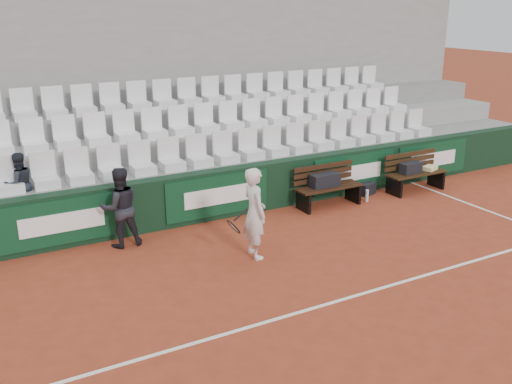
% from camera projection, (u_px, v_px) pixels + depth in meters
% --- Properties ---
extents(ground, '(80.00, 80.00, 0.00)m').
position_uv_depth(ground, '(341.00, 300.00, 8.38)').
color(ground, '#943821').
rests_on(ground, ground).
extents(court_baseline, '(18.00, 0.06, 0.01)m').
position_uv_depth(court_baseline, '(341.00, 300.00, 8.38)').
color(court_baseline, white).
rests_on(court_baseline, ground).
extents(back_barrier, '(18.00, 0.34, 1.00)m').
position_uv_depth(back_barrier, '(227.00, 192.00, 11.58)').
color(back_barrier, black).
rests_on(back_barrier, ground).
extents(grandstand_tier_front, '(18.00, 0.95, 1.00)m').
position_uv_depth(grandstand_tier_front, '(211.00, 185.00, 12.07)').
color(grandstand_tier_front, gray).
rests_on(grandstand_tier_front, ground).
extents(grandstand_tier_mid, '(18.00, 0.95, 1.45)m').
position_uv_depth(grandstand_tier_mid, '(193.00, 164.00, 12.79)').
color(grandstand_tier_mid, '#979794').
rests_on(grandstand_tier_mid, ground).
extents(grandstand_tier_back, '(18.00, 0.95, 1.90)m').
position_uv_depth(grandstand_tier_back, '(177.00, 145.00, 13.51)').
color(grandstand_tier_back, gray).
rests_on(grandstand_tier_back, ground).
extents(grandstand_rear_wall, '(18.00, 0.30, 4.40)m').
position_uv_depth(grandstand_rear_wall, '(165.00, 89.00, 13.64)').
color(grandstand_rear_wall, gray).
rests_on(grandstand_rear_wall, ground).
extents(seat_row_front, '(11.90, 0.44, 0.63)m').
position_uv_depth(seat_row_front, '(213.00, 149.00, 11.67)').
color(seat_row_front, white).
rests_on(seat_row_front, grandstand_tier_front).
extents(seat_row_mid, '(11.90, 0.44, 0.63)m').
position_uv_depth(seat_row_mid, '(194.00, 119.00, 12.32)').
color(seat_row_mid, white).
rests_on(seat_row_mid, grandstand_tier_mid).
extents(seat_row_back, '(11.90, 0.44, 0.63)m').
position_uv_depth(seat_row_back, '(177.00, 93.00, 12.97)').
color(seat_row_back, white).
rests_on(seat_row_back, grandstand_tier_back).
extents(bench_left, '(1.50, 0.56, 0.45)m').
position_uv_depth(bench_left, '(329.00, 196.00, 12.20)').
color(bench_left, black).
rests_on(bench_left, ground).
extents(bench_right, '(1.50, 0.56, 0.45)m').
position_uv_depth(bench_right, '(416.00, 182.00, 13.19)').
color(bench_right, '#321E0F').
rests_on(bench_right, ground).
extents(sports_bag_left, '(0.64, 0.28, 0.27)m').
position_uv_depth(sports_bag_left, '(325.00, 180.00, 12.08)').
color(sports_bag_left, black).
rests_on(sports_bag_left, bench_left).
extents(sports_bag_right, '(0.54, 0.28, 0.24)m').
position_uv_depth(sports_bag_right, '(411.00, 168.00, 13.04)').
color(sports_bag_right, black).
rests_on(sports_bag_right, bench_right).
extents(towel, '(0.39, 0.33, 0.09)m').
position_uv_depth(towel, '(430.00, 168.00, 13.30)').
color(towel, beige).
rests_on(towel, bench_right).
extents(sports_bag_ground, '(0.49, 0.37, 0.26)m').
position_uv_depth(sports_bag_ground, '(366.00, 189.00, 13.00)').
color(sports_bag_ground, black).
rests_on(sports_bag_ground, ground).
extents(water_bottle_near, '(0.07, 0.07, 0.23)m').
position_uv_depth(water_bottle_near, '(310.00, 206.00, 11.94)').
color(water_bottle_near, '#AFC0C6').
rests_on(water_bottle_near, ground).
extents(water_bottle_far, '(0.07, 0.07, 0.27)m').
position_uv_depth(water_bottle_far, '(367.00, 196.00, 12.52)').
color(water_bottle_far, silver).
rests_on(water_bottle_far, ground).
extents(tennis_player, '(0.70, 0.60, 1.58)m').
position_uv_depth(tennis_player, '(254.00, 213.00, 9.60)').
color(tennis_player, silver).
rests_on(tennis_player, ground).
extents(ball_kid, '(0.72, 0.56, 1.46)m').
position_uv_depth(ball_kid, '(120.00, 207.00, 10.05)').
color(ball_kid, black).
rests_on(ball_kid, ground).
extents(spectator_c, '(0.64, 0.55, 1.14)m').
position_uv_depth(spectator_c, '(16.00, 159.00, 9.93)').
color(spectator_c, '#1C212B').
rests_on(spectator_c, grandstand_tier_front).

